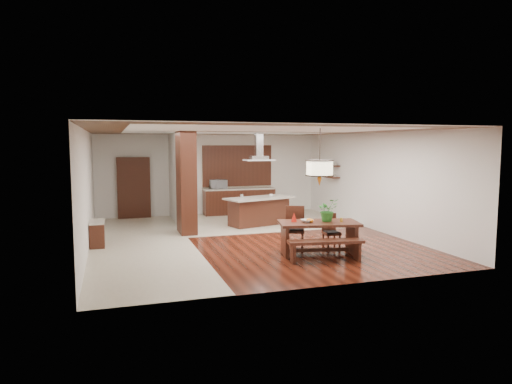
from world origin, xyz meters
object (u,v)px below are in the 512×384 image
object	(u,v)px
pendant_lantern	(320,157)
kitchen_island	(259,211)
dining_chair_right	(332,231)
range_hood	(259,147)
island_cup	(271,195)
fruit_bowl	(307,221)
microwave	(218,184)
dining_table	(319,230)
dining_chair_left	(295,228)
hallway_console	(97,234)
dining_bench	(326,251)
foliage_plant	(327,210)

from	to	relation	value
pendant_lantern	kitchen_island	xyz separation A→B (m)	(-0.13, 4.05, -1.79)
dining_chair_right	range_hood	xyz separation A→B (m)	(-0.69, 3.61, 2.04)
dining_chair_right	island_cup	distance (m)	3.59
fruit_bowl	microwave	size ratio (longest dim) A/B	0.46
dining_table	dining_chair_left	distance (m)	0.72
range_hood	hallway_console	bearing A→B (deg)	-161.57
dining_chair_left	range_hood	world-z (taller)	range_hood
dining_bench	kitchen_island	bearing A→B (deg)	89.90
hallway_console	island_cup	size ratio (longest dim) A/B	7.59
dining_bench	dining_chair_left	size ratio (longest dim) A/B	1.60
hallway_console	island_cup	bearing A→B (deg)	16.47
dining_bench	foliage_plant	distance (m)	1.08
foliage_plant	kitchen_island	distance (m)	4.11
dining_bench	pendant_lantern	world-z (taller)	pendant_lantern
dining_bench	microwave	xyz separation A→B (m)	(-0.74, 7.10, 0.88)
foliage_plant	fruit_bowl	distance (m)	0.55
dining_chair_left	foliage_plant	bearing A→B (deg)	-26.50
dining_chair_right	range_hood	distance (m)	4.20
pendant_lantern	foliage_plant	xyz separation A→B (m)	(0.22, 0.00, -1.22)
hallway_console	foliage_plant	bearing A→B (deg)	-25.68
dining_table	range_hood	world-z (taller)	range_hood
dining_chair_right	island_cup	size ratio (longest dim) A/B	7.26
dining_chair_left	dining_chair_right	distance (m)	0.92
dining_chair_right	fruit_bowl	distance (m)	1.02
pendant_lantern	island_cup	size ratio (longest dim) A/B	11.30
dining_table	foliage_plant	size ratio (longest dim) A/B	3.72
dining_chair_right	microwave	distance (m)	6.21
kitchen_island	microwave	size ratio (longest dim) A/B	3.98
pendant_lantern	foliage_plant	distance (m)	1.24
dining_table	fruit_bowl	distance (m)	0.37
dining_bench	fruit_bowl	xyz separation A→B (m)	(-0.15, 0.66, 0.56)
dining_chair_right	kitchen_island	bearing A→B (deg)	104.01
dining_chair_right	island_cup	bearing A→B (deg)	98.08
pendant_lantern	fruit_bowl	xyz separation A→B (m)	(-0.28, 0.02, -1.45)
pendant_lantern	island_cup	distance (m)	4.21
hallway_console	range_hood	distance (m)	5.48
dining_bench	pendant_lantern	size ratio (longest dim) A/B	1.27
fruit_bowl	range_hood	bearing A→B (deg)	87.82
hallway_console	dining_chair_left	size ratio (longest dim) A/B	0.85
fruit_bowl	dining_bench	bearing A→B (deg)	-77.56
dining_chair_right	island_cup	world-z (taller)	island_cup
dining_chair_right	fruit_bowl	xyz separation A→B (m)	(-0.84, -0.43, 0.37)
pendant_lantern	island_cup	xyz separation A→B (m)	(0.26, 3.99, -1.31)
pendant_lantern	range_hood	world-z (taller)	same
dining_chair_right	island_cup	xyz separation A→B (m)	(-0.31, 3.54, 0.51)
dining_chair_right	dining_bench	bearing A→B (deg)	-119.42
dining_chair_left	microwave	xyz separation A→B (m)	(-0.55, 5.81, 0.59)
kitchen_island	island_cup	distance (m)	0.62
hallway_console	microwave	xyz separation A→B (m)	(4.03, 3.99, 0.80)
dining_bench	dining_chair_right	world-z (taller)	dining_chair_right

